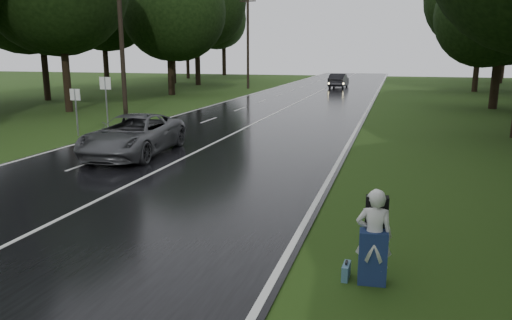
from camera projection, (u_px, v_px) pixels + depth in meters
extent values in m
cube|color=black|center=(257.00, 122.00, 28.11)|extent=(12.00, 140.00, 0.04)
cube|color=silver|center=(257.00, 122.00, 28.10)|extent=(0.12, 140.00, 0.01)
imported|color=#47484C|center=(133.00, 135.00, 19.05)|extent=(3.05, 5.83, 1.57)
imported|color=black|center=(339.00, 80.00, 55.37)|extent=(1.90, 4.96, 1.61)
imported|color=silver|center=(374.00, 237.00, 8.42)|extent=(0.67, 0.46, 1.74)
cube|color=navy|center=(373.00, 257.00, 8.50)|extent=(0.51, 0.36, 0.98)
cube|color=black|center=(377.00, 211.00, 8.57)|extent=(0.41, 0.24, 0.56)
cube|color=#436D83|center=(346.00, 271.00, 8.73)|extent=(0.13, 0.40, 0.28)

